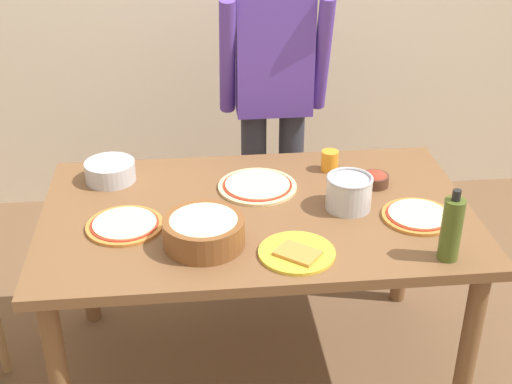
{
  "coord_description": "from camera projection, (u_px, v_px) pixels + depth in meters",
  "views": [
    {
      "loc": [
        -0.24,
        -2.26,
        2.07
      ],
      "look_at": [
        0.0,
        0.05,
        0.81
      ],
      "focal_mm": 49.48,
      "sensor_mm": 36.0,
      "label": 1
    }
  ],
  "objects": [
    {
      "name": "pizza_second_cooked",
      "position": [
        418.0,
        216.0,
        2.57
      ],
      "size": [
        0.27,
        0.27,
        0.02
      ],
      "color": "#C67A33",
      "rests_on": "dining_table"
    },
    {
      "name": "mixing_bowl_steel",
      "position": [
        110.0,
        171.0,
        2.82
      ],
      "size": [
        0.2,
        0.2,
        0.08
      ],
      "color": "#B7B7BC",
      "rests_on": "dining_table"
    },
    {
      "name": "small_sauce_bowl",
      "position": [
        375.0,
        179.0,
        2.79
      ],
      "size": [
        0.11,
        0.11,
        0.06
      ],
      "color": "#4C2D1E",
      "rests_on": "dining_table"
    },
    {
      "name": "popcorn_bowl",
      "position": [
        204.0,
        229.0,
        2.39
      ],
      "size": [
        0.28,
        0.28,
        0.11
      ],
      "color": "brown",
      "rests_on": "dining_table"
    },
    {
      "name": "pizza_raw_on_board",
      "position": [
        257.0,
        186.0,
        2.77
      ],
      "size": [
        0.31,
        0.31,
        0.02
      ],
      "color": "beige",
      "rests_on": "dining_table"
    },
    {
      "name": "cup_orange",
      "position": [
        330.0,
        161.0,
        2.9
      ],
      "size": [
        0.07,
        0.07,
        0.08
      ],
      "primitive_type": "cylinder",
      "color": "orange",
      "rests_on": "dining_table"
    },
    {
      "name": "olive_oil_bottle",
      "position": [
        451.0,
        229.0,
        2.29
      ],
      "size": [
        0.07,
        0.07,
        0.26
      ],
      "color": "#47561E",
      "rests_on": "dining_table"
    },
    {
      "name": "ground",
      "position": [
        257.0,
        365.0,
        2.99
      ],
      "size": [
        8.0,
        8.0,
        0.0
      ],
      "primitive_type": "plane",
      "color": "brown"
    },
    {
      "name": "dining_table",
      "position": [
        257.0,
        231.0,
        2.67
      ],
      "size": [
        1.6,
        0.96,
        0.76
      ],
      "color": "brown",
      "rests_on": "ground"
    },
    {
      "name": "pizza_cooked_on_tray",
      "position": [
        125.0,
        225.0,
        2.51
      ],
      "size": [
        0.28,
        0.28,
        0.02
      ],
      "color": "#C67A33",
      "rests_on": "dining_table"
    },
    {
      "name": "steel_pot",
      "position": [
        349.0,
        192.0,
        2.61
      ],
      "size": [
        0.17,
        0.17,
        0.13
      ],
      "color": "#B7B7BC",
      "rests_on": "dining_table"
    },
    {
      "name": "plate_with_slice",
      "position": [
        297.0,
        253.0,
        2.36
      ],
      "size": [
        0.26,
        0.26,
        0.02
      ],
      "color": "gold",
      "rests_on": "dining_table"
    },
    {
      "name": "person_cook",
      "position": [
        273.0,
        92.0,
        3.21
      ],
      "size": [
        0.49,
        0.25,
        1.62
      ],
      "color": "#2D2D38",
      "rests_on": "ground"
    }
  ]
}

